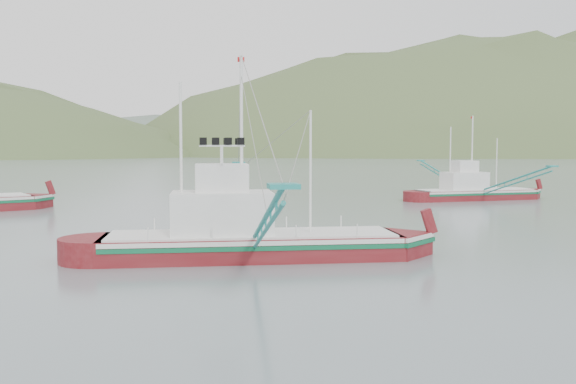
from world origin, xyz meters
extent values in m
plane|color=slate|center=(0.00, 0.00, 0.00)|extent=(1200.00, 1200.00, 0.00)
cube|color=#620E13|center=(-2.37, 2.69, 0.20)|extent=(15.43, 4.35, 2.05)
cube|color=silver|center=(-2.37, 2.69, 1.08)|extent=(15.13, 4.43, 0.23)
cube|color=#0D5E38|center=(-2.37, 2.69, 0.82)|extent=(15.13, 4.45, 0.23)
cube|color=silver|center=(-2.37, 2.69, 1.28)|extent=(14.66, 4.14, 0.12)
cube|color=silver|center=(-3.90, 2.71, 2.36)|extent=(5.18, 3.36, 2.25)
cube|color=silver|center=(-3.90, 2.71, 4.20)|extent=(2.70, 2.30, 1.43)
cylinder|color=white|center=(-2.88, 2.69, 5.84)|extent=(0.16, 0.16, 9.22)
cylinder|color=white|center=(-5.95, 2.75, 5.15)|extent=(0.14, 0.14, 7.84)
cylinder|color=white|center=(0.70, 2.63, 4.46)|extent=(0.12, 0.12, 6.45)
cube|color=#620E13|center=(24.92, 35.94, 0.18)|extent=(13.80, 5.62, 1.79)
cube|color=silver|center=(24.92, 35.94, 0.94)|extent=(13.55, 5.65, 0.20)
cube|color=#0D5E38|center=(24.92, 35.94, 0.72)|extent=(13.55, 5.67, 0.20)
cube|color=silver|center=(24.92, 35.94, 1.12)|extent=(13.11, 5.34, 0.11)
cube|color=silver|center=(23.59, 35.73, 2.06)|extent=(4.86, 3.52, 1.97)
cube|color=silver|center=(23.59, 35.73, 3.67)|extent=(2.60, 2.31, 1.25)
cylinder|color=white|center=(24.48, 35.87, 5.10)|extent=(0.14, 0.14, 8.05)
cylinder|color=white|center=(21.83, 35.45, 4.49)|extent=(0.13, 0.13, 6.84)
cylinder|color=white|center=(27.57, 36.36, 3.89)|extent=(0.11, 0.11, 5.63)
ellipsoid|color=#475B2E|center=(240.00, 430.00, 0.00)|extent=(684.00, 432.00, 306.00)
ellipsoid|color=slate|center=(30.00, 560.00, 0.00)|extent=(960.00, 400.00, 240.00)
camera|label=1|loc=(-5.18, -30.26, 5.80)|focal=40.00mm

